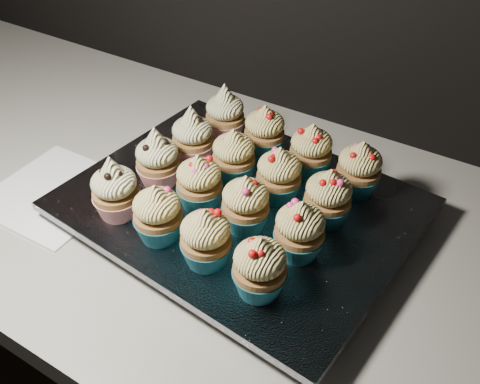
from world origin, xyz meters
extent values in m
cube|color=beige|center=(0.00, 1.70, 0.88)|extent=(2.44, 0.64, 0.04)
cube|color=white|center=(-0.39, 1.59, 0.90)|extent=(0.19, 0.19, 0.00)
cube|color=black|center=(-0.12, 1.69, 0.91)|extent=(0.45, 0.36, 0.02)
cube|color=silver|center=(-0.12, 1.69, 0.93)|extent=(0.49, 0.40, 0.01)
cone|color=red|center=(-0.25, 1.58, 0.95)|extent=(0.06, 0.06, 0.03)
ellipsoid|color=#F4EBAB|center=(-0.25, 1.58, 0.99)|extent=(0.06, 0.06, 0.04)
cone|color=#F4EBAB|center=(-0.25, 1.58, 1.02)|extent=(0.03, 0.03, 0.03)
cone|color=#1B7183|center=(-0.17, 1.58, 0.95)|extent=(0.06, 0.06, 0.03)
ellipsoid|color=#FFE280|center=(-0.17, 1.58, 0.99)|extent=(0.06, 0.06, 0.04)
cone|color=#FFE280|center=(-0.17, 1.58, 1.01)|extent=(0.03, 0.03, 0.02)
cone|color=#1B7183|center=(-0.10, 1.57, 0.95)|extent=(0.06, 0.06, 0.03)
ellipsoid|color=#FFE280|center=(-0.10, 1.57, 0.99)|extent=(0.06, 0.06, 0.04)
cone|color=#FFE280|center=(-0.10, 1.57, 1.01)|extent=(0.03, 0.03, 0.02)
cone|color=#1B7183|center=(-0.02, 1.57, 0.95)|extent=(0.06, 0.06, 0.03)
ellipsoid|color=#FFE280|center=(-0.02, 1.57, 0.99)|extent=(0.06, 0.06, 0.04)
cone|color=#FFE280|center=(-0.02, 1.57, 1.01)|extent=(0.03, 0.03, 0.02)
cone|color=red|center=(-0.25, 1.67, 0.95)|extent=(0.06, 0.06, 0.03)
ellipsoid|color=#F4EBAB|center=(-0.25, 1.67, 0.99)|extent=(0.06, 0.06, 0.04)
cone|color=#F4EBAB|center=(-0.25, 1.67, 1.02)|extent=(0.03, 0.03, 0.03)
cone|color=#1B7183|center=(-0.17, 1.66, 0.95)|extent=(0.06, 0.06, 0.03)
ellipsoid|color=#FFE280|center=(-0.17, 1.66, 0.99)|extent=(0.06, 0.06, 0.04)
cone|color=#FFE280|center=(-0.17, 1.66, 1.01)|extent=(0.03, 0.03, 0.02)
cone|color=#1B7183|center=(-0.09, 1.65, 0.95)|extent=(0.06, 0.06, 0.03)
ellipsoid|color=#FFE280|center=(-0.09, 1.65, 0.99)|extent=(0.06, 0.06, 0.04)
cone|color=#FFE280|center=(-0.09, 1.65, 1.01)|extent=(0.03, 0.03, 0.02)
cone|color=#1B7183|center=(-0.01, 1.64, 0.95)|extent=(0.06, 0.06, 0.03)
ellipsoid|color=#FFE280|center=(-0.01, 1.64, 0.99)|extent=(0.06, 0.06, 0.04)
cone|color=#FFE280|center=(-0.01, 1.64, 1.01)|extent=(0.03, 0.03, 0.02)
cone|color=red|center=(-0.24, 1.74, 0.95)|extent=(0.06, 0.06, 0.03)
ellipsoid|color=#F4EBAB|center=(-0.24, 1.74, 0.99)|extent=(0.06, 0.06, 0.04)
cone|color=#F4EBAB|center=(-0.24, 1.74, 1.02)|extent=(0.03, 0.03, 0.03)
cone|color=#1B7183|center=(-0.16, 1.73, 0.95)|extent=(0.06, 0.06, 0.03)
ellipsoid|color=#FFE280|center=(-0.16, 1.73, 0.99)|extent=(0.06, 0.06, 0.04)
cone|color=#FFE280|center=(-0.16, 1.73, 1.01)|extent=(0.03, 0.03, 0.02)
cone|color=#1B7183|center=(-0.08, 1.73, 0.95)|extent=(0.06, 0.06, 0.03)
ellipsoid|color=#FFE280|center=(-0.08, 1.73, 0.99)|extent=(0.06, 0.06, 0.04)
cone|color=#FFE280|center=(-0.08, 1.73, 1.01)|extent=(0.03, 0.03, 0.02)
cone|color=#1B7183|center=(-0.01, 1.72, 0.95)|extent=(0.06, 0.06, 0.03)
ellipsoid|color=#FFE280|center=(-0.01, 1.72, 0.99)|extent=(0.06, 0.06, 0.04)
cone|color=#FFE280|center=(-0.01, 1.72, 1.01)|extent=(0.03, 0.03, 0.02)
cone|color=red|center=(-0.23, 1.82, 0.95)|extent=(0.06, 0.06, 0.03)
ellipsoid|color=#F4EBAB|center=(-0.23, 1.82, 0.99)|extent=(0.06, 0.06, 0.04)
cone|color=#F4EBAB|center=(-0.23, 1.82, 1.02)|extent=(0.03, 0.03, 0.03)
cone|color=#1B7183|center=(-0.15, 1.81, 0.95)|extent=(0.06, 0.06, 0.03)
ellipsoid|color=#FFE280|center=(-0.15, 1.81, 0.99)|extent=(0.06, 0.06, 0.04)
cone|color=#FFE280|center=(-0.15, 1.81, 1.01)|extent=(0.03, 0.03, 0.02)
cone|color=#1B7183|center=(-0.07, 1.80, 0.95)|extent=(0.06, 0.06, 0.03)
ellipsoid|color=#FFE280|center=(-0.07, 1.80, 0.99)|extent=(0.06, 0.06, 0.04)
cone|color=#FFE280|center=(-0.07, 1.80, 1.01)|extent=(0.03, 0.03, 0.02)
cone|color=#1B7183|center=(0.00, 1.80, 0.95)|extent=(0.06, 0.06, 0.03)
ellipsoid|color=#FFE280|center=(0.00, 1.80, 0.99)|extent=(0.06, 0.06, 0.04)
cone|color=#FFE280|center=(0.00, 1.80, 1.01)|extent=(0.03, 0.03, 0.02)
camera|label=1|loc=(0.18, 1.21, 1.42)|focal=40.00mm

